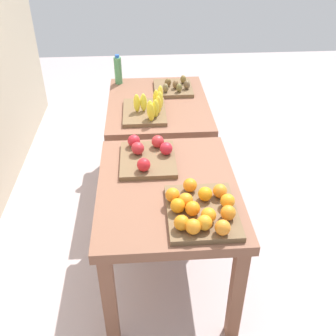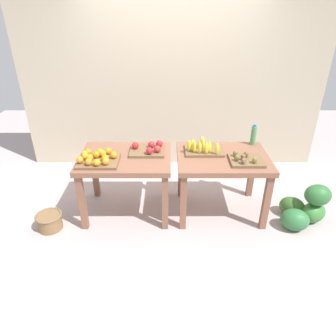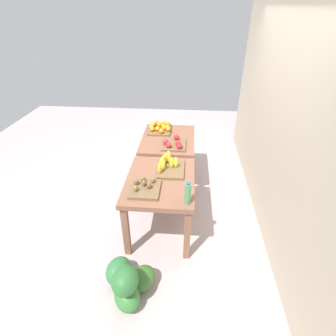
{
  "view_description": "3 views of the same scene",
  "coord_description": "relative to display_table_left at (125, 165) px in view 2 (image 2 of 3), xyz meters",
  "views": [
    {
      "loc": [
        -2.36,
        0.13,
        2.1
      ],
      "look_at": [
        -0.09,
        -0.04,
        0.55
      ],
      "focal_mm": 42.25,
      "sensor_mm": 36.0,
      "label": 1
    },
    {
      "loc": [
        -0.07,
        -3.13,
        2.31
      ],
      "look_at": [
        -0.07,
        0.04,
        0.58
      ],
      "focal_mm": 32.77,
      "sensor_mm": 36.0,
      "label": 2
    },
    {
      "loc": [
        3.09,
        0.3,
        2.49
      ],
      "look_at": [
        -0.01,
        0.04,
        0.56
      ],
      "focal_mm": 28.13,
      "sensor_mm": 36.0,
      "label": 3
    }
  ],
  "objects": [
    {
      "name": "orange_bin",
      "position": [
        -0.28,
        -0.15,
        0.16
      ],
      "size": [
        0.45,
        0.37,
        0.11
      ],
      "color": "brown",
      "rests_on": "display_table_left"
    },
    {
      "name": "wicker_basket",
      "position": [
        -0.86,
        -0.35,
        -0.54
      ],
      "size": [
        0.3,
        0.3,
        0.19
      ],
      "color": "olive",
      "rests_on": "ground_plane"
    },
    {
      "name": "water_bottle",
      "position": [
        1.53,
        0.32,
        0.23
      ],
      "size": [
        0.07,
        0.07,
        0.25
      ],
      "color": "#4C8C59",
      "rests_on": "display_table_right"
    },
    {
      "name": "display_table_left",
      "position": [
        0.0,
        0.0,
        0.0
      ],
      "size": [
        1.04,
        0.8,
        0.76
      ],
      "color": "brown",
      "rests_on": "ground_plane"
    },
    {
      "name": "back_wall",
      "position": [
        0.56,
        1.35,
        0.86
      ],
      "size": [
        4.4,
        0.12,
        3.0
      ],
      "primitive_type": "cube",
      "color": "#BBAC92",
      "rests_on": "ground_plane"
    },
    {
      "name": "ground_plane",
      "position": [
        0.56,
        0.0,
        -0.64
      ],
      "size": [
        8.0,
        8.0,
        0.0
      ],
      "primitive_type": "plane",
      "color": "#B3A2A2"
    },
    {
      "name": "kiwi_bin",
      "position": [
        1.34,
        -0.15,
        0.14
      ],
      "size": [
        0.36,
        0.32,
        0.1
      ],
      "color": "brown",
      "rests_on": "display_table_right"
    },
    {
      "name": "display_table_right",
      "position": [
        1.12,
        0.0,
        0.0
      ],
      "size": [
        1.04,
        0.8,
        0.76
      ],
      "color": "brown",
      "rests_on": "ground_plane"
    },
    {
      "name": "banana_crate",
      "position": [
        0.9,
        0.09,
        0.16
      ],
      "size": [
        0.44,
        0.32,
        0.17
      ],
      "color": "brown",
      "rests_on": "display_table_right"
    },
    {
      "name": "apple_bin",
      "position": [
        0.26,
        0.1,
        0.15
      ],
      "size": [
        0.4,
        0.34,
        0.11
      ],
      "color": "brown",
      "rests_on": "display_table_left"
    },
    {
      "name": "watermelon_pile",
      "position": [
        2.08,
        -0.23,
        -0.46
      ],
      "size": [
        0.65,
        0.6,
        0.49
      ],
      "color": "#357432",
      "rests_on": "ground_plane"
    }
  ]
}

